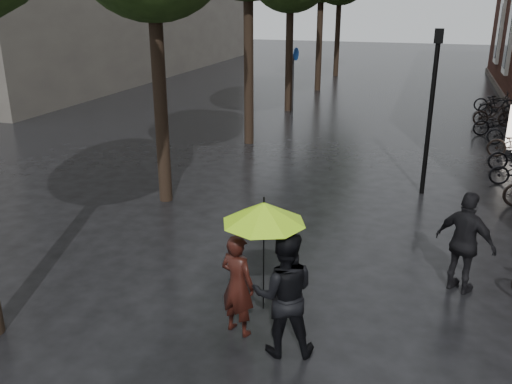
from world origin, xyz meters
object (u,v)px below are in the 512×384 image
at_px(person_burgundy, 238,285).
at_px(person_black, 284,294).
at_px(pedestrian_walking, 465,243).
at_px(lamp_post, 432,97).

xyz_separation_m(person_burgundy, person_black, (0.78, -0.26, 0.13)).
xyz_separation_m(pedestrian_walking, lamp_post, (-0.77, 4.99, 1.60)).
height_order(person_black, lamp_post, lamp_post).
bearing_deg(person_burgundy, lamp_post, -89.58).
height_order(person_burgundy, pedestrian_walking, pedestrian_walking).
height_order(person_black, pedestrian_walking, person_black).
relative_size(person_black, pedestrian_walking, 1.03).
bearing_deg(lamp_post, person_black, -102.70).
bearing_deg(person_black, pedestrian_walking, -150.05).
bearing_deg(pedestrian_walking, person_black, 75.71).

